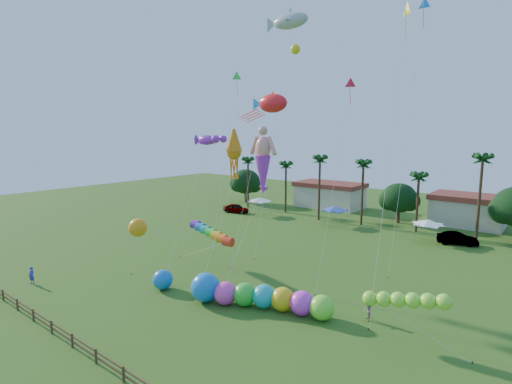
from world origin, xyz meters
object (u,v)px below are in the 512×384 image
Objects in this scene: caterpillar_inflatable at (254,296)px; car_a at (236,208)px; car_b at (457,239)px; spectator_a at (32,275)px; spectator_b at (368,311)px; blue_ball at (163,280)px.

car_a is at bearing 113.82° from caterpillar_inflatable.
car_b is 49.18m from spectator_a.
spectator_b is at bearing -135.42° from car_a.
spectator_a is at bearing -175.20° from caterpillar_inflatable.
caterpillar_inflatable is (-8.19, -3.71, 0.25)m from spectator_b.
car_b is at bearing 33.45° from spectator_a.
caterpillar_inflatable reaches higher than spectator_a.
spectator_a is 21.95m from caterpillar_inflatable.
blue_ball is at bearing 133.77° from car_b.
spectator_a reaches higher than car_a.
caterpillar_inflatable is at bearing -96.63° from spectator_b.
caterpillar_inflatable is at bearing -146.78° from car_a.
spectator_b is at bearing 4.44° from caterpillar_inflatable.
car_b is 2.89× the size of spectator_a.
car_a is at bearing 75.90° from car_b.
car_a is 35.87m from car_b.
car_b is 0.40× the size of caterpillar_inflatable.
caterpillar_inflatable reaches higher than blue_ball.
caterpillar_inflatable is 9.33m from blue_ball.
spectator_b is at bearing 18.98° from blue_ball.
car_a reaches higher than car_b.
spectator_b is (35.33, -24.64, -0.00)m from car_a.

